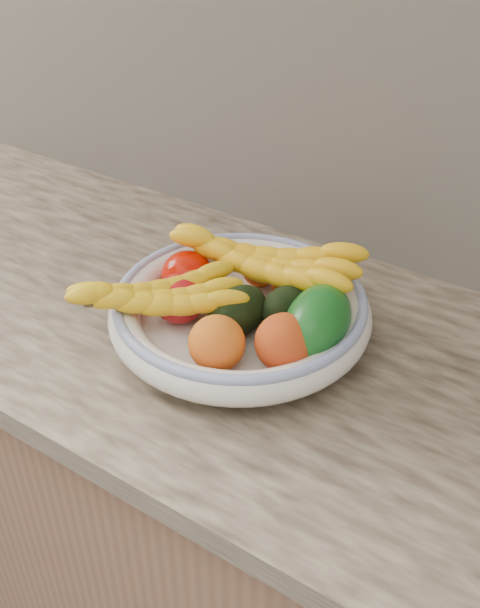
% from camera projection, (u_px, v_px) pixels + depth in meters
% --- Properties ---
extents(kitchen_counter, '(2.44, 0.66, 1.40)m').
position_uv_depth(kitchen_counter, '(247.00, 507.00, 1.30)').
color(kitchen_counter, brown).
rests_on(kitchen_counter, ground).
extents(fruit_bowl, '(0.39, 0.39, 0.08)m').
position_uv_depth(fruit_bowl, '(240.00, 310.00, 1.01)').
color(fruit_bowl, silver).
rests_on(fruit_bowl, kitchen_counter).
extents(clementine_back_left, '(0.06, 0.06, 0.05)m').
position_uv_depth(clementine_back_left, '(260.00, 270.00, 1.09)').
color(clementine_back_left, '#E44B04').
rests_on(clementine_back_left, fruit_bowl).
extents(clementine_back_right, '(0.06, 0.06, 0.05)m').
position_uv_depth(clementine_back_right, '(290.00, 285.00, 1.05)').
color(clementine_back_right, '#EC5004').
rests_on(clementine_back_right, fruit_bowl).
extents(tomato_left, '(0.09, 0.09, 0.07)m').
position_uv_depth(tomato_left, '(188.00, 275.00, 1.06)').
color(tomato_left, '#C10E00').
rests_on(tomato_left, fruit_bowl).
extents(tomato_near_left, '(0.08, 0.08, 0.07)m').
position_uv_depth(tomato_near_left, '(179.00, 299.00, 1.01)').
color(tomato_near_left, red).
rests_on(tomato_near_left, fruit_bowl).
extents(avocado_center, '(0.08, 0.11, 0.07)m').
position_uv_depth(avocado_center, '(238.00, 311.00, 0.98)').
color(avocado_center, black).
rests_on(avocado_center, fruit_bowl).
extents(avocado_right, '(0.09, 0.11, 0.06)m').
position_uv_depth(avocado_right, '(288.00, 306.00, 0.99)').
color(avocado_right, black).
rests_on(avocado_right, fruit_bowl).
extents(green_mango, '(0.13, 0.15, 0.12)m').
position_uv_depth(green_mango, '(318.00, 322.00, 0.94)').
color(green_mango, '#0F5115').
rests_on(green_mango, fruit_bowl).
extents(peach_front, '(0.10, 0.10, 0.08)m').
position_uv_depth(peach_front, '(217.00, 343.00, 0.91)').
color(peach_front, orange).
rests_on(peach_front, fruit_bowl).
extents(peach_right, '(0.10, 0.10, 0.08)m').
position_uv_depth(peach_right, '(284.00, 342.00, 0.91)').
color(peach_right, orange).
rests_on(peach_right, fruit_bowl).
extents(banana_bunch_back, '(0.34, 0.18, 0.09)m').
position_uv_depth(banana_bunch_back, '(262.00, 266.00, 1.03)').
color(banana_bunch_back, yellow).
rests_on(banana_bunch_back, fruit_bowl).
extents(banana_bunch_front, '(0.26, 0.27, 0.07)m').
position_uv_depth(banana_bunch_front, '(158.00, 300.00, 0.97)').
color(banana_bunch_front, yellow).
rests_on(banana_bunch_front, fruit_bowl).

